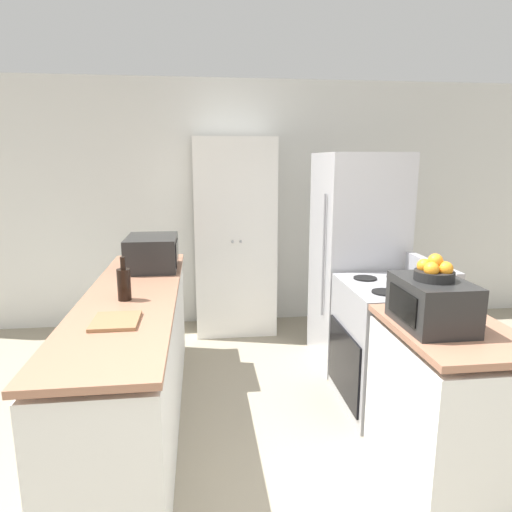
% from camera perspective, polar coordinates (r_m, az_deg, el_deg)
% --- Properties ---
extents(wall_back, '(7.00, 0.06, 2.60)m').
position_cam_1_polar(wall_back, '(4.98, -2.15, 6.42)').
color(wall_back, silver).
rests_on(wall_back, ground_plane).
extents(counter_left, '(0.60, 2.53, 0.92)m').
position_cam_1_polar(counter_left, '(3.28, -14.93, -12.55)').
color(counter_left, silver).
rests_on(counter_left, ground_plane).
extents(counter_right, '(0.60, 0.87, 0.92)m').
position_cam_1_polar(counter_right, '(2.83, 22.60, -17.24)').
color(counter_right, silver).
rests_on(counter_right, ground_plane).
extents(pantry_cabinet, '(0.81, 0.55, 2.00)m').
position_cam_1_polar(pantry_cabinet, '(4.71, -2.70, 2.38)').
color(pantry_cabinet, white).
rests_on(pantry_cabinet, ground_plane).
extents(stove, '(0.66, 0.76, 1.08)m').
position_cam_1_polar(stove, '(3.49, 16.18, -10.62)').
color(stove, '#9E9EA3').
rests_on(stove, ground_plane).
extents(refrigerator, '(0.69, 0.73, 1.84)m').
position_cam_1_polar(refrigerator, '(4.06, 12.42, -0.56)').
color(refrigerator, '#B7B7BC').
rests_on(refrigerator, ground_plane).
extents(microwave, '(0.40, 0.52, 0.26)m').
position_cam_1_polar(microwave, '(3.76, -12.83, 0.42)').
color(microwave, black).
rests_on(microwave, counter_left).
extents(wine_bottle, '(0.08, 0.08, 0.28)m').
position_cam_1_polar(wine_bottle, '(2.96, -16.17, -3.32)').
color(wine_bottle, black).
rests_on(wine_bottle, counter_left).
extents(toaster_oven, '(0.33, 0.45, 0.25)m').
position_cam_1_polar(toaster_oven, '(2.57, 21.11, -5.50)').
color(toaster_oven, black).
rests_on(toaster_oven, counter_right).
extents(fruit_bowl, '(0.20, 0.20, 0.14)m').
position_cam_1_polar(fruit_bowl, '(2.52, 21.42, -1.71)').
color(fruit_bowl, black).
rests_on(fruit_bowl, toaster_oven).
extents(cutting_board, '(0.24, 0.28, 0.02)m').
position_cam_1_polar(cutting_board, '(2.60, -17.12, -7.78)').
color(cutting_board, '#8E6642').
rests_on(cutting_board, counter_left).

